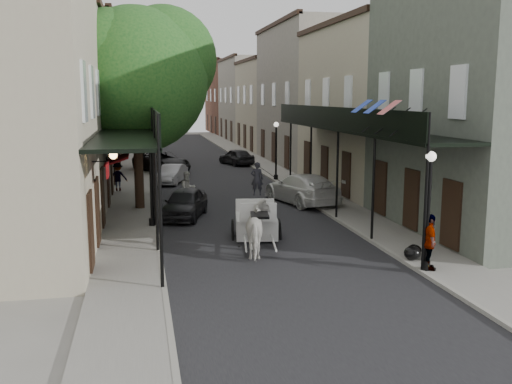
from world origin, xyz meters
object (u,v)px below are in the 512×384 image
car_right_near (302,188)px  car_right_far (236,157)px  lamppost_right_near (428,209)px  pedestrian_walking (188,189)px  car_left_mid (172,174)px  lamppost_left (151,180)px  horse (260,229)px  pedestrian_sidewalk_left (118,177)px  pedestrian_sidewalk_right (430,242)px  tree_far (142,91)px  car_left_far (162,162)px  lamppost_right_far (276,150)px  carriage (256,206)px  car_left_near (185,203)px  tree_near (144,74)px

car_right_near → car_right_far: car_right_near is taller
lamppost_right_near → pedestrian_walking: bearing=116.3°
pedestrian_walking → car_left_mid: pedestrian_walking is taller
lamppost_left → car_right_near: lamppost_left is taller
horse → car_left_mid: size_ratio=0.61×
pedestrian_sidewalk_left → car_right_near: 10.75m
pedestrian_sidewalk_right → car_right_far: size_ratio=0.45×
lamppost_left → car_left_mid: 12.49m
tree_far → pedestrian_sidewalk_left: tree_far is taller
tree_far → car_left_far: size_ratio=1.57×
lamppost_right_far → lamppost_right_near: bearing=-90.0°
pedestrian_walking → car_left_far: pedestrian_walking is taller
carriage → car_left_mid: size_ratio=0.86×
lamppost_right_near → lamppost_right_far: size_ratio=1.00×
car_left_far → car_right_far: (6.07, 3.29, -0.10)m
lamppost_left → pedestrian_sidewalk_right: bearing=-43.9°
pedestrian_walking → car_right_near: pedestrian_walking is taller
tree_far → carriage: size_ratio=2.80×
pedestrian_sidewalk_right → car_left_mid: 21.42m
car_left_far → pedestrian_sidewalk_right: bearing=-98.5°
pedestrian_walking → car_right_far: pedestrian_walking is taller
car_left_near → car_left_mid: bearing=107.5°
pedestrian_walking → car_left_far: bearing=70.6°
horse → pedestrian_sidewalk_left: 15.25m
pedestrian_walking → car_right_near: (5.82, -0.55, -0.10)m
tree_near → car_right_near: (7.80, 0.02, -5.72)m
car_left_mid → tree_near: bearing=-82.0°
horse → carriage: bearing=-90.0°
lamppost_right_far → car_left_near: lamppost_right_far is taller
lamppost_left → car_left_far: lamppost_left is taller
car_left_near → car_right_far: (5.66, 19.48, -0.01)m
tree_near → lamppost_right_far: tree_near is taller
horse → car_left_near: 7.01m
pedestrian_walking → pedestrian_sidewalk_right: size_ratio=0.98×
pedestrian_walking → lamppost_right_far: bearing=26.0°
lamppost_right_near → pedestrian_sidewalk_left: 20.07m
lamppost_right_near → car_left_far: size_ratio=0.68×
pedestrian_sidewalk_right → car_right_far: (-1.14, 29.29, -0.34)m
tree_far → car_right_near: size_ratio=1.62×
pedestrian_sidewalk_right → car_left_mid: size_ratio=0.49×
tree_near → car_left_far: size_ratio=1.76×
car_right_near → lamppost_right_near: bearing=78.6°
tree_near → lamppost_left: 6.10m
pedestrian_walking → car_right_far: bearing=49.4°
carriage → pedestrian_walking: (-2.12, 6.80, -0.33)m
tree_near → car_left_mid: 10.17m
car_left_mid → car_right_near: 10.21m
pedestrian_sidewalk_left → pedestrian_walking: bearing=130.0°
lamppost_right_near → carriage: lamppost_right_near is taller
tree_near → pedestrian_walking: 5.99m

